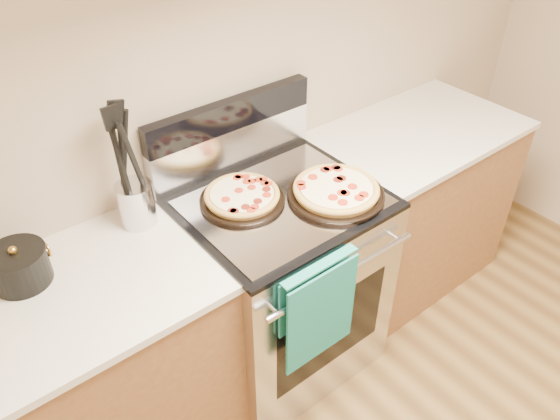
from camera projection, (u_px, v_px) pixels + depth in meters
wall_back at (221, 65)px, 2.07m from camera, size 4.00×0.00×4.00m
range_body at (279, 285)px, 2.40m from camera, size 0.76×0.68×0.90m
oven_window at (331, 331)px, 2.20m from camera, size 0.56×0.01×0.40m
cooktop at (279, 201)px, 2.12m from camera, size 0.76×0.68×0.02m
backsplash_lower at (232, 147)px, 2.26m from camera, size 0.76×0.06×0.18m
backsplash_upper at (230, 114)px, 2.16m from camera, size 0.76×0.06×0.12m
oven_handle at (344, 274)px, 1.96m from camera, size 0.70×0.03×0.03m
dish_towel at (318, 309)px, 1.96m from camera, size 0.32×0.05×0.42m
foil_sheet at (284, 202)px, 2.10m from camera, size 0.70×0.55×0.01m
cabinet_left at (86, 390)px, 1.99m from camera, size 1.00×0.62×0.88m
countertop_left at (54, 304)px, 1.72m from camera, size 1.02×0.64×0.03m
cabinet_right at (406, 208)px, 2.86m from camera, size 1.00×0.62×0.88m
countertop_right at (420, 132)px, 2.59m from camera, size 1.02×0.64×0.03m
pepperoni_pizza_back at (242, 197)px, 2.08m from camera, size 0.37×0.37×0.04m
pepperoni_pizza_front at (336, 191)px, 2.11m from camera, size 0.47×0.47×0.05m
utensil_crock at (136, 204)px, 1.97m from camera, size 0.16×0.16×0.17m
saucepan at (20, 268)px, 1.74m from camera, size 0.20×0.20×0.11m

